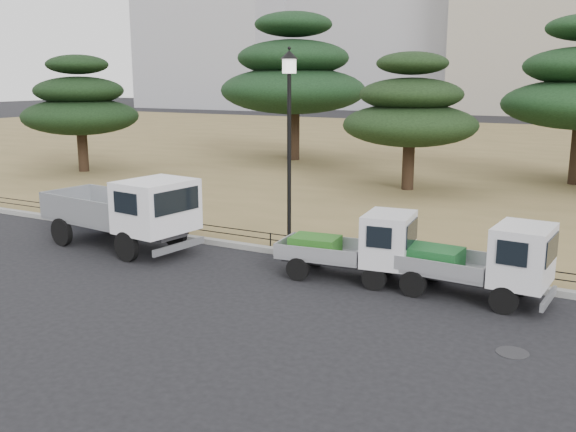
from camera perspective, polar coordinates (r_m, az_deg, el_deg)
The scene contains 13 objects.
ground at distance 16.03m, azimuth -3.47°, elevation -5.88°, with size 220.00×220.00×0.00m, color black.
lawn at distance 44.49m, azimuth 18.16°, elevation 5.30°, with size 120.00×56.00×0.15m, color olive.
curb at distance 18.16m, azimuth 0.92°, elevation -3.41°, with size 120.00×0.25×0.16m, color gray.
truck_large at distance 19.40m, azimuth -14.28°, elevation 0.64°, with size 5.16×2.52×2.17m.
truck_kei_front at distance 16.07m, azimuth 6.07°, elevation -2.63°, with size 3.46×1.77×1.76m.
truck_kei_rear at distance 15.20m, azimuth 16.88°, elevation -3.82°, with size 3.57×1.71×1.83m.
street_lamp at distance 18.01m, azimuth 0.11°, elevation 8.81°, with size 0.50×0.50×5.55m.
pipe_fence at distance 18.20m, azimuth 1.14°, elevation -2.21°, with size 38.00×0.04×0.40m.
tarp_pile at distance 23.07m, azimuth -16.61°, elevation 0.52°, with size 1.49×1.23×0.88m.
manhole at distance 12.78m, azimuth 19.32°, elevation -11.39°, with size 0.60×0.60×0.01m, color #2D2D30.
pine_west_far at distance 35.11m, azimuth -18.02°, elevation 9.38°, with size 5.90×5.90×5.96m.
pine_west_near at distance 38.28m, azimuth 0.48°, elevation 12.36°, with size 8.52×8.52×8.52m.
pine_center_left at distance 28.35m, azimuth 10.82°, elevation 9.14°, with size 5.80×5.80×5.90m.
Camera 1 is at (8.19, -12.85, 4.98)m, focal length 40.00 mm.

